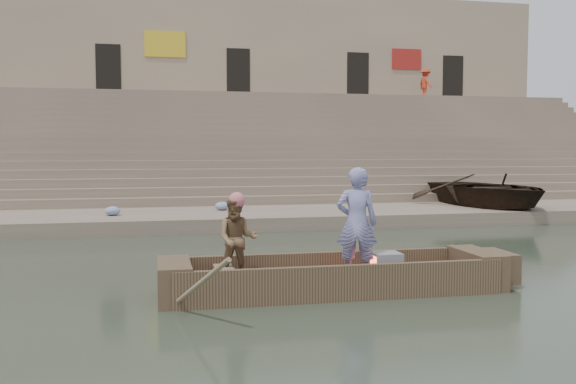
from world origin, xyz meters
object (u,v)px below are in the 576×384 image
object	(u,v)px
main_rowboat	(333,286)
rowing_man	(237,239)
standing_man	(357,223)
television	(386,265)
pedestrian	(426,83)
beached_rowboat	(488,190)

from	to	relation	value
main_rowboat	rowing_man	bearing A→B (deg)	174.38
main_rowboat	standing_man	xyz separation A→B (m)	(0.38, -0.05, 1.02)
main_rowboat	rowing_man	xyz separation A→B (m)	(-1.55, 0.15, 0.79)
rowing_man	television	world-z (taller)	rowing_man
television	pedestrian	xyz separation A→B (m)	(11.56, 23.92, 5.64)
main_rowboat	beached_rowboat	world-z (taller)	beached_rowboat
standing_man	rowing_man	distance (m)	1.95
rowing_man	pedestrian	world-z (taller)	pedestrian
main_rowboat	standing_man	bearing A→B (deg)	-7.28
standing_man	television	bearing A→B (deg)	-156.57
rowing_man	beached_rowboat	bearing A→B (deg)	52.74
standing_man	beached_rowboat	bearing A→B (deg)	-111.28
beached_rowboat	pedestrian	distance (m)	15.92
rowing_man	television	size ratio (longest dim) A/B	2.96
television	pedestrian	world-z (taller)	pedestrian
pedestrian	television	bearing A→B (deg)	147.42
television	pedestrian	distance (m)	27.15
standing_man	beached_rowboat	xyz separation A→B (m)	(7.82, 9.50, -0.18)
standing_man	rowing_man	size ratio (longest dim) A/B	1.34
rowing_man	beached_rowboat	xyz separation A→B (m)	(9.74, 9.30, 0.05)
pedestrian	rowing_man	bearing A→B (deg)	142.70
main_rowboat	pedestrian	xyz separation A→B (m)	(12.46, 23.92, 5.95)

